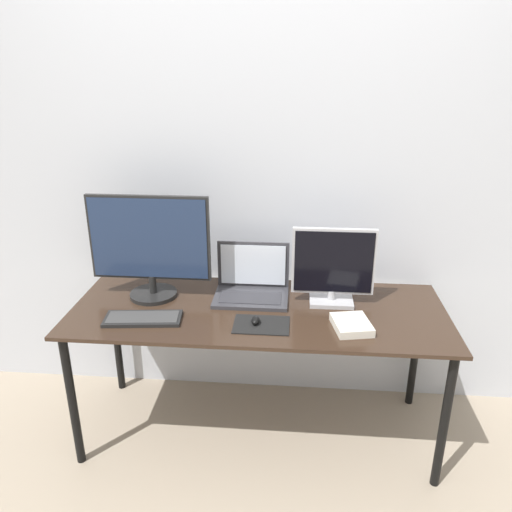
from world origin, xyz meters
The scene contains 10 objects.
ground_plane centered at (0.00, 0.00, 0.00)m, with size 12.00×12.00×0.00m, color gray.
wall_back centered at (0.00, 0.75, 1.25)m, with size 7.00×0.05×2.50m.
desk centered at (0.00, 0.34, 0.64)m, with size 1.76×0.68×0.71m.
monitor_left centered at (-0.53, 0.44, 0.97)m, with size 0.58×0.23×0.51m.
monitor_right centered at (0.35, 0.44, 0.89)m, with size 0.39×0.14×0.38m.
laptop centered at (-0.04, 0.48, 0.77)m, with size 0.36×0.25×0.25m.
keyboard centered at (-0.51, 0.18, 0.71)m, with size 0.36×0.18×0.02m.
mousepad centered at (0.03, 0.18, 0.71)m, with size 0.25×0.17×0.00m.
mouse centered at (0.00, 0.19, 0.73)m, with size 0.04×0.06×0.03m.
book centered at (0.42, 0.19, 0.72)m, with size 0.19×0.21×0.04m.
Camera 1 is at (0.17, -1.75, 1.79)m, focal length 35.00 mm.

